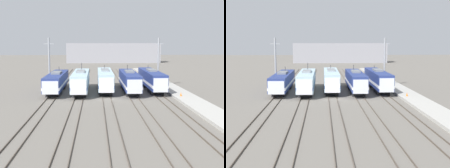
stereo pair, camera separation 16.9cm
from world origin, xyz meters
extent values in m
plane|color=#666059|center=(0.00, 0.00, 0.00)|extent=(400.00, 400.00, 0.00)
cube|color=#4C4238|center=(-10.18, 0.00, 0.07)|extent=(0.07, 120.00, 0.15)
cube|color=#4C4238|center=(-8.74, 0.00, 0.07)|extent=(0.07, 120.00, 0.15)
cube|color=#4C4238|center=(-5.45, 0.00, 0.07)|extent=(0.07, 120.00, 0.15)
cube|color=#4C4238|center=(-4.01, 0.00, 0.07)|extent=(0.07, 120.00, 0.15)
cube|color=#4C4238|center=(-0.72, 0.00, 0.07)|extent=(0.07, 120.00, 0.15)
cube|color=#4C4238|center=(0.72, 0.00, 0.07)|extent=(0.07, 120.00, 0.15)
cube|color=#4C4238|center=(4.01, 0.00, 0.07)|extent=(0.07, 120.00, 0.15)
cube|color=#4C4238|center=(5.45, 0.00, 0.07)|extent=(0.07, 120.00, 0.15)
cube|color=#4C4238|center=(8.74, 0.00, 0.07)|extent=(0.07, 120.00, 0.15)
cube|color=#4C4238|center=(10.18, 0.00, 0.07)|extent=(0.07, 120.00, 0.15)
cube|color=black|center=(-9.46, 3.78, 0.47)|extent=(2.52, 4.04, 0.95)
cube|color=black|center=(-9.46, 12.97, 0.47)|extent=(2.52, 4.04, 0.95)
cube|color=navy|center=(-9.46, 8.38, 2.26)|extent=(2.97, 18.38, 2.63)
cube|color=silver|center=(-9.46, 8.38, 1.74)|extent=(3.01, 18.42, 0.47)
cube|color=silver|center=(-9.46, 0.17, 2.07)|extent=(2.73, 2.17, 2.23)
cube|color=black|center=(-9.46, -0.83, 2.56)|extent=(2.32, 0.08, 0.62)
cube|color=slate|center=(-9.46, 8.38, 3.75)|extent=(1.63, 4.59, 0.35)
cylinder|color=#38383D|center=(-9.46, 12.42, 4.10)|extent=(0.12, 0.12, 1.04)
cube|color=#232326|center=(-4.73, 2.91, 0.47)|extent=(2.46, 3.86, 0.95)
cube|color=#232326|center=(-4.73, 11.67, 0.47)|extent=(2.46, 3.86, 0.95)
cube|color=#9EBCCC|center=(-4.73, 7.29, 2.43)|extent=(2.90, 17.52, 2.96)
cube|color=navy|center=(-4.73, 7.29, 1.84)|extent=(2.94, 17.56, 0.53)
cube|color=silver|center=(-4.73, -0.34, 2.21)|extent=(2.66, 2.46, 2.52)
cube|color=black|center=(-4.73, -1.49, 2.76)|extent=(2.26, 0.08, 0.70)
cube|color=gray|center=(-4.73, 7.29, 4.09)|extent=(1.59, 4.38, 0.35)
cylinder|color=#38383D|center=(-4.73, 11.15, 4.66)|extent=(0.12, 0.12, 1.50)
cube|color=#232326|center=(0.00, 4.80, 0.47)|extent=(2.36, 3.81, 0.95)
cube|color=#232326|center=(0.00, 13.46, 0.47)|extent=(2.36, 3.81, 0.95)
cube|color=#9EBCCC|center=(0.00, 9.13, 2.47)|extent=(2.78, 17.31, 3.04)
cube|color=navy|center=(0.00, 9.13, 1.86)|extent=(2.82, 17.35, 0.55)
cube|color=silver|center=(0.00, 1.57, 2.24)|extent=(2.56, 2.38, 2.58)
cube|color=black|center=(0.00, 0.45, 2.81)|extent=(2.18, 0.08, 0.72)
cube|color=gray|center=(0.00, 9.13, 4.16)|extent=(1.53, 4.33, 0.35)
cylinder|color=#38383D|center=(0.00, 12.94, 4.42)|extent=(0.12, 0.12, 0.85)
cube|color=black|center=(4.73, 3.48, 0.47)|extent=(2.38, 3.83, 0.95)
cube|color=black|center=(4.73, 12.19, 0.47)|extent=(2.38, 3.83, 0.95)
cube|color=navy|center=(4.73, 7.83, 2.37)|extent=(2.79, 17.41, 2.84)
cube|color=silver|center=(4.73, 7.83, 1.80)|extent=(2.83, 17.45, 0.51)
cube|color=silver|center=(4.73, 0.07, 2.16)|extent=(2.57, 2.09, 2.42)
cube|color=black|center=(4.73, -0.89, 2.69)|extent=(2.19, 0.08, 0.68)
cube|color=slate|center=(4.73, 7.83, 3.97)|extent=(1.54, 4.35, 0.35)
cylinder|color=#38383D|center=(4.73, 11.66, 4.39)|extent=(0.12, 0.12, 1.20)
cube|color=black|center=(9.46, 5.17, 0.47)|extent=(2.39, 4.12, 0.95)
cube|color=black|center=(9.46, 14.54, 0.47)|extent=(2.39, 4.12, 0.95)
cube|color=navy|center=(9.46, 9.86, 2.40)|extent=(2.81, 18.75, 2.90)
cube|color=silver|center=(9.46, 9.86, 1.82)|extent=(2.85, 18.79, 0.52)
cube|color=silver|center=(9.46, 1.31, 2.18)|extent=(2.59, 1.86, 2.47)
cube|color=black|center=(9.46, 0.47, 2.73)|extent=(2.20, 0.08, 0.69)
cube|color=slate|center=(9.46, 9.86, 4.03)|extent=(1.55, 4.69, 0.35)
cylinder|color=#38383D|center=(9.46, 13.98, 4.27)|extent=(0.12, 0.12, 0.83)
cylinder|color=gray|center=(-11.59, 13.35, 5.29)|extent=(0.39, 0.39, 10.59)
cube|color=gray|center=(-11.59, 13.35, 9.32)|extent=(2.06, 0.16, 0.16)
cylinder|color=gray|center=(11.56, 13.35, 5.29)|extent=(0.39, 0.39, 10.59)
cube|color=gray|center=(11.56, 13.35, 9.32)|extent=(2.06, 0.16, 0.16)
cube|color=#A8A59E|center=(13.64, 0.00, 0.21)|extent=(4.00, 120.00, 0.42)
cone|color=orange|center=(12.79, -0.48, 0.75)|extent=(0.32, 0.32, 0.66)
cube|color=gray|center=(6.79, 99.80, 4.72)|extent=(44.96, 8.65, 9.44)
camera|label=1|loc=(-1.82, -52.69, 9.45)|focal=50.00mm
camera|label=2|loc=(-1.65, -52.70, 9.45)|focal=50.00mm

